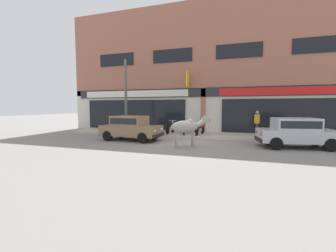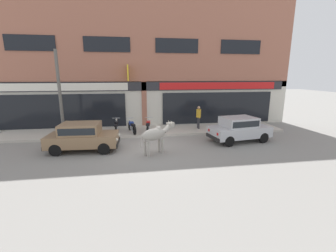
{
  "view_description": "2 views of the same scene",
  "coord_description": "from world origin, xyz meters",
  "px_view_note": "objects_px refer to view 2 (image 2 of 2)",
  "views": [
    {
      "loc": [
        2.84,
        -11.7,
        2.01
      ],
      "look_at": [
        -1.4,
        1.0,
        0.85
      ],
      "focal_mm": 24.0,
      "sensor_mm": 36.0,
      "label": 1
    },
    {
      "loc": [
        -0.84,
        -11.54,
        3.87
      ],
      "look_at": [
        1.14,
        1.0,
        0.97
      ],
      "focal_mm": 24.0,
      "sensor_mm": 36.0,
      "label": 2
    }
  ],
  "objects_px": {
    "car_0": "(82,135)",
    "motorcycle_2": "(148,126)",
    "cow": "(155,134)",
    "motorcycle_0": "(116,127)",
    "motorcycle_1": "(132,127)",
    "pedestrian": "(199,115)",
    "utility_pole": "(60,95)",
    "car_1": "(239,128)"
  },
  "relations": [
    {
      "from": "motorcycle_2",
      "to": "utility_pole",
      "type": "bearing_deg",
      "value": -173.66
    },
    {
      "from": "car_1",
      "to": "pedestrian",
      "type": "height_order",
      "value": "pedestrian"
    },
    {
      "from": "motorcycle_2",
      "to": "pedestrian",
      "type": "relative_size",
      "value": 1.13
    },
    {
      "from": "motorcycle_2",
      "to": "utility_pole",
      "type": "relative_size",
      "value": 0.35
    },
    {
      "from": "car_1",
      "to": "cow",
      "type": "bearing_deg",
      "value": -164.79
    },
    {
      "from": "car_0",
      "to": "motorcycle_2",
      "type": "distance_m",
      "value": 4.63
    },
    {
      "from": "motorcycle_0",
      "to": "motorcycle_1",
      "type": "height_order",
      "value": "same"
    },
    {
      "from": "car_0",
      "to": "motorcycle_1",
      "type": "height_order",
      "value": "car_0"
    },
    {
      "from": "car_1",
      "to": "utility_pole",
      "type": "distance_m",
      "value": 10.71
    },
    {
      "from": "motorcycle_0",
      "to": "pedestrian",
      "type": "relative_size",
      "value": 1.13
    },
    {
      "from": "motorcycle_0",
      "to": "utility_pole",
      "type": "bearing_deg",
      "value": -167.58
    },
    {
      "from": "car_0",
      "to": "pedestrian",
      "type": "bearing_deg",
      "value": 24.4
    },
    {
      "from": "car_0",
      "to": "cow",
      "type": "bearing_deg",
      "value": -16.01
    },
    {
      "from": "motorcycle_0",
      "to": "utility_pole",
      "type": "relative_size",
      "value": 0.35
    },
    {
      "from": "motorcycle_2",
      "to": "car_0",
      "type": "bearing_deg",
      "value": -141.21
    },
    {
      "from": "motorcycle_0",
      "to": "pedestrian",
      "type": "distance_m",
      "value": 5.7
    },
    {
      "from": "pedestrian",
      "to": "utility_pole",
      "type": "xyz_separation_m",
      "value": [
        -8.73,
        -0.93,
        1.59
      ]
    },
    {
      "from": "car_0",
      "to": "motorcycle_0",
      "type": "bearing_deg",
      "value": 63.32
    },
    {
      "from": "car_1",
      "to": "motorcycle_0",
      "type": "bearing_deg",
      "value": 159.87
    },
    {
      "from": "motorcycle_1",
      "to": "pedestrian",
      "type": "distance_m",
      "value": 4.69
    },
    {
      "from": "cow",
      "to": "car_1",
      "type": "bearing_deg",
      "value": 15.21
    },
    {
      "from": "utility_pole",
      "to": "cow",
      "type": "bearing_deg",
      "value": -32.71
    },
    {
      "from": "motorcycle_0",
      "to": "car_0",
      "type": "bearing_deg",
      "value": -116.68
    },
    {
      "from": "cow",
      "to": "motorcycle_2",
      "type": "height_order",
      "value": "cow"
    },
    {
      "from": "cow",
      "to": "motorcycle_0",
      "type": "bearing_deg",
      "value": 118.27
    },
    {
      "from": "motorcycle_1",
      "to": "utility_pole",
      "type": "xyz_separation_m",
      "value": [
        -4.1,
        -0.56,
        2.19
      ]
    },
    {
      "from": "motorcycle_0",
      "to": "motorcycle_2",
      "type": "relative_size",
      "value": 1.0
    },
    {
      "from": "car_0",
      "to": "pedestrian",
      "type": "xyz_separation_m",
      "value": [
        7.16,
        3.25,
        0.31
      ]
    },
    {
      "from": "car_1",
      "to": "utility_pole",
      "type": "bearing_deg",
      "value": 169.12
    },
    {
      "from": "pedestrian",
      "to": "utility_pole",
      "type": "bearing_deg",
      "value": -173.9
    },
    {
      "from": "motorcycle_0",
      "to": "motorcycle_1",
      "type": "distance_m",
      "value": 1.03
    },
    {
      "from": "utility_pole",
      "to": "car_0",
      "type": "bearing_deg",
      "value": -55.89
    },
    {
      "from": "car_1",
      "to": "motorcycle_0",
      "type": "relative_size",
      "value": 2.08
    },
    {
      "from": "cow",
      "to": "pedestrian",
      "type": "bearing_deg",
      "value": 51.05
    },
    {
      "from": "motorcycle_2",
      "to": "motorcycle_1",
      "type": "bearing_deg",
      "value": -179.27
    },
    {
      "from": "pedestrian",
      "to": "motorcycle_0",
      "type": "bearing_deg",
      "value": -177.41
    },
    {
      "from": "cow",
      "to": "utility_pole",
      "type": "height_order",
      "value": "utility_pole"
    },
    {
      "from": "car_1",
      "to": "motorcycle_2",
      "type": "xyz_separation_m",
      "value": [
        -5.18,
        2.56,
        -0.28
      ]
    },
    {
      "from": "car_0",
      "to": "motorcycle_2",
      "type": "height_order",
      "value": "car_0"
    },
    {
      "from": "cow",
      "to": "car_0",
      "type": "height_order",
      "value": "cow"
    },
    {
      "from": "car_0",
      "to": "motorcycle_2",
      "type": "relative_size",
      "value": 2.04
    },
    {
      "from": "motorcycle_1",
      "to": "pedestrian",
      "type": "height_order",
      "value": "pedestrian"
    }
  ]
}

